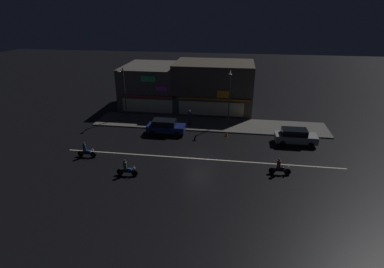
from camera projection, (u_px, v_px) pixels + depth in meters
ground_plane at (200, 159)px, 29.52m from camera, size 140.00×140.00×0.00m
lane_divider_stripe at (200, 159)px, 29.52m from camera, size 26.78×0.16×0.01m
sidewalk_far at (209, 124)px, 37.89m from camera, size 28.19×4.75×0.14m
storefront_left_block at (214, 87)px, 42.15m from camera, size 10.50×7.50×6.60m
storefront_center_block at (155, 86)px, 44.08m from camera, size 8.43×8.93×5.86m
streetlamp_west at (124, 89)px, 38.32m from camera, size 0.44×1.64×6.42m
streetlamp_mid at (230, 93)px, 36.47m from camera, size 0.44×1.64×6.49m
pedestrian_on_sidewalk at (190, 118)px, 37.09m from camera, size 0.39×0.39×1.88m
parked_car_near_kerb at (166, 127)px, 34.95m from camera, size 4.30×1.98×1.67m
parked_car_trailing at (295, 136)px, 32.38m from camera, size 4.30×1.98×1.67m
motorcycle_lead at (126, 169)px, 26.43m from camera, size 1.90×0.60×1.52m
motorcycle_following at (279, 168)px, 26.61m from camera, size 1.90×0.60×1.52m
motorcycle_opposite_lane at (86, 151)px, 29.67m from camera, size 1.90×0.60×1.52m
traffic_cone at (227, 134)px, 34.50m from camera, size 0.36×0.36×0.55m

